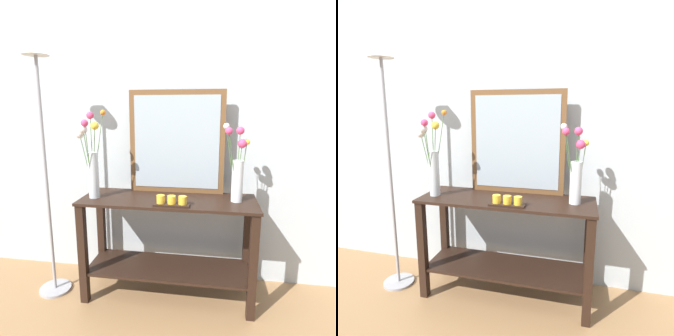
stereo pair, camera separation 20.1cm
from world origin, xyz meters
The scene contains 8 objects.
ground_plane centered at (0.00, 0.00, -0.01)m, with size 7.00×6.00×0.02m, color #997047.
wall_back centered at (0.00, 0.34, 1.35)m, with size 6.40×0.08×2.70m, color #B2BCC1.
console_table centered at (0.00, 0.00, 0.48)m, with size 1.26×0.43×0.77m.
mirror_leaning centered at (0.04, 0.18, 1.16)m, with size 0.72×0.03×0.78m.
tall_vase_left centered at (-0.54, -0.06, 1.05)m, with size 0.17×0.23×0.63m.
vase_right centered at (0.48, 0.01, 1.00)m, with size 0.18×0.14×0.54m.
candle_tray centered at (0.05, -0.14, 0.80)m, with size 0.24×0.09×0.07m.
floor_lamp centered at (-0.89, -0.09, 1.26)m, with size 0.24×0.24×1.86m.
Camera 1 is at (0.31, -1.95, 1.39)m, focal length 30.45 mm.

